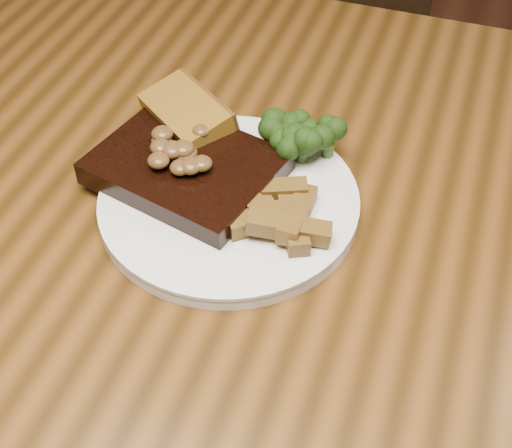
{
  "coord_description": "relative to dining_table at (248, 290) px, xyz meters",
  "views": [
    {
      "loc": [
        0.16,
        -0.44,
        1.24
      ],
      "look_at": [
        0.02,
        -0.02,
        0.78
      ],
      "focal_mm": 50.0,
      "sensor_mm": 36.0,
      "label": 1
    }
  ],
  "objects": [
    {
      "name": "plate",
      "position": [
        -0.03,
        0.02,
        0.1
      ],
      "size": [
        0.3,
        0.3,
        0.01
      ],
      "primitive_type": "cylinder",
      "rotation": [
        0.0,
        0.0,
        -0.24
      ],
      "color": "white",
      "rests_on": "dining_table"
    },
    {
      "name": "broccoli_cluster",
      "position": [
        0.02,
        0.1,
        0.12
      ],
      "size": [
        0.07,
        0.07,
        0.04
      ],
      "primitive_type": null,
      "color": "#1D330B",
      "rests_on": "plate"
    },
    {
      "name": "mushroom_pile",
      "position": [
        -0.08,
        0.04,
        0.14
      ],
      "size": [
        0.07,
        0.07,
        0.03
      ],
      "primitive_type": null,
      "color": "#523219",
      "rests_on": "steak"
    },
    {
      "name": "potato_wedges",
      "position": [
        0.04,
        0.02,
        0.12
      ],
      "size": [
        0.1,
        0.1,
        0.02
      ],
      "primitive_type": null,
      "color": "brown",
      "rests_on": "plate"
    },
    {
      "name": "dining_table",
      "position": [
        0.0,
        0.0,
        0.0
      ],
      "size": [
        1.6,
        0.9,
        0.75
      ],
      "color": "#543110",
      "rests_on": "ground"
    },
    {
      "name": "steak",
      "position": [
        -0.08,
        0.04,
        0.12
      ],
      "size": [
        0.2,
        0.17,
        0.03
      ],
      "primitive_type": "cube",
      "rotation": [
        0.0,
        0.0,
        -0.24
      ],
      "color": "black",
      "rests_on": "plate"
    },
    {
      "name": "chair_far",
      "position": [
        -0.14,
        0.68,
        -0.19
      ],
      "size": [
        0.5,
        0.5,
        0.85
      ],
      "rotation": [
        0.0,
        0.0,
        3.43
      ],
      "color": "black",
      "rests_on": "ground"
    },
    {
      "name": "garlic_bread",
      "position": [
        -0.1,
        0.1,
        0.12
      ],
      "size": [
        0.11,
        0.1,
        0.02
      ],
      "primitive_type": "cube",
      "rotation": [
        0.0,
        0.0,
        -0.61
      ],
      "color": "olive",
      "rests_on": "plate"
    },
    {
      "name": "steak_bone",
      "position": [
        -0.08,
        -0.02,
        0.11
      ],
      "size": [
        0.14,
        0.05,
        0.02
      ],
      "primitive_type": "cube",
      "rotation": [
        0.0,
        0.0,
        -0.24
      ],
      "color": "beige",
      "rests_on": "plate"
    }
  ]
}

